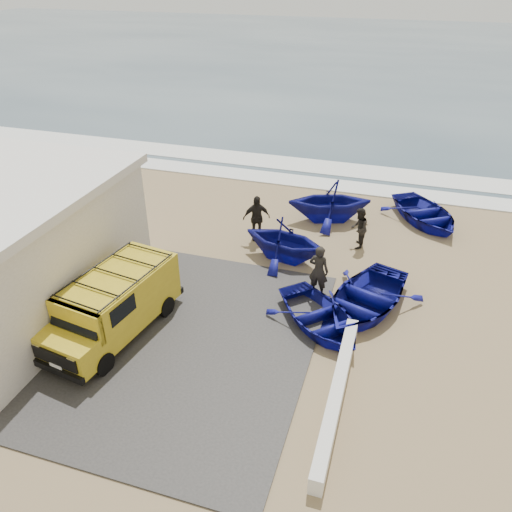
# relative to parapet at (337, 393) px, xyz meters

# --- Properties ---
(ground) EXTENTS (160.00, 160.00, 0.00)m
(ground) POSITION_rel_parapet_xyz_m (-5.00, 3.00, -0.28)
(ground) COLOR #937B55
(slab) EXTENTS (12.00, 10.00, 0.05)m
(slab) POSITION_rel_parapet_xyz_m (-7.00, 1.00, -0.25)
(slab) COLOR #3B3936
(slab) RESTS_ON ground
(ocean) EXTENTS (180.00, 88.00, 0.01)m
(ocean) POSITION_rel_parapet_xyz_m (-5.00, 59.00, -0.27)
(ocean) COLOR #385166
(ocean) RESTS_ON ground
(surf_line) EXTENTS (180.00, 1.60, 0.06)m
(surf_line) POSITION_rel_parapet_xyz_m (-5.00, 15.00, -0.25)
(surf_line) COLOR white
(surf_line) RESTS_ON ground
(surf_wash) EXTENTS (180.00, 2.20, 0.04)m
(surf_wash) POSITION_rel_parapet_xyz_m (-5.00, 17.50, -0.26)
(surf_wash) COLOR white
(surf_wash) RESTS_ON ground
(parapet) EXTENTS (0.35, 6.00, 0.55)m
(parapet) POSITION_rel_parapet_xyz_m (0.00, 0.00, 0.00)
(parapet) COLOR silver
(parapet) RESTS_ON ground
(van) EXTENTS (2.66, 5.15, 2.11)m
(van) POSITION_rel_parapet_xyz_m (-7.26, 0.86, 0.86)
(van) COLOR gold
(van) RESTS_ON ground
(boat_near_left) EXTENTS (4.61, 4.65, 0.79)m
(boat_near_left) POSITION_rel_parapet_xyz_m (-1.06, 3.02, 0.12)
(boat_near_left) COLOR navy
(boat_near_left) RESTS_ON ground
(boat_near_right) EXTENTS (4.41, 5.21, 0.92)m
(boat_near_right) POSITION_rel_parapet_xyz_m (0.24, 4.45, 0.18)
(boat_near_right) COLOR navy
(boat_near_right) RESTS_ON ground
(boat_mid_left) EXTENTS (3.98, 3.62, 1.81)m
(boat_mid_left) POSITION_rel_parapet_xyz_m (-3.25, 6.84, 0.63)
(boat_mid_left) COLOR navy
(boat_mid_left) RESTS_ON ground
(boat_far_left) EXTENTS (4.58, 4.26, 1.97)m
(boat_far_left) POSITION_rel_parapet_xyz_m (-2.17, 10.85, 0.71)
(boat_far_left) COLOR navy
(boat_far_left) RESTS_ON ground
(boat_far_right) EXTENTS (4.86, 5.23, 0.88)m
(boat_far_right) POSITION_rel_parapet_xyz_m (2.07, 11.97, 0.17)
(boat_far_right) COLOR navy
(boat_far_right) RESTS_ON ground
(fisherman_front) EXTENTS (0.78, 0.57, 1.97)m
(fisherman_front) POSITION_rel_parapet_xyz_m (-1.51, 4.86, 0.71)
(fisherman_front) COLOR black
(fisherman_front) RESTS_ON ground
(fisherman_middle) EXTENTS (0.68, 0.86, 1.76)m
(fisherman_middle) POSITION_rel_parapet_xyz_m (-0.58, 8.73, 0.60)
(fisherman_middle) COLOR black
(fisherman_middle) RESTS_ON ground
(fisherman_back) EXTENTS (1.26, 1.01, 2.01)m
(fisherman_back) POSITION_rel_parapet_xyz_m (-4.83, 8.14, 0.73)
(fisherman_back) COLOR black
(fisherman_back) RESTS_ON ground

